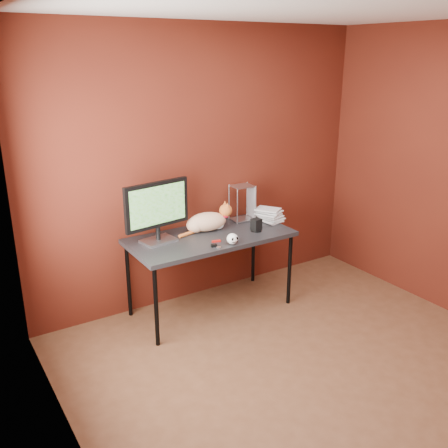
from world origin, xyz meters
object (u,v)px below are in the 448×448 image
desk (211,241)px  book_stack (266,153)px  skull_mug (232,239)px  monitor (157,209)px  cat (207,221)px  speaker (256,225)px

desk → book_stack: size_ratio=1.09×
skull_mug → desk: bearing=102.8°
monitor → book_stack: bearing=-12.4°
cat → book_stack: bearing=1.2°
cat → speaker: size_ratio=4.72×
desk → monitor: monitor is taller
speaker → book_stack: (0.21, 0.16, 0.63)m
cat → skull_mug: (0.01, -0.42, -0.04)m
monitor → speaker: (0.89, -0.23, -0.25)m
monitor → speaker: size_ratio=5.24×
book_stack → desk: bearing=-176.7°
skull_mug → speaker: bearing=27.3°
book_stack → monitor: bearing=176.3°
monitor → speaker: monitor is taller
desk → book_stack: bearing=3.3°
monitor → skull_mug: (0.52, -0.40, -0.25)m
desk → speaker: size_ratio=12.58×
cat → speaker: 0.46m
skull_mug → book_stack: bearing=32.5°
desk → book_stack: 0.97m
desk → cat: bearing=71.7°
skull_mug → book_stack: size_ratio=0.07×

